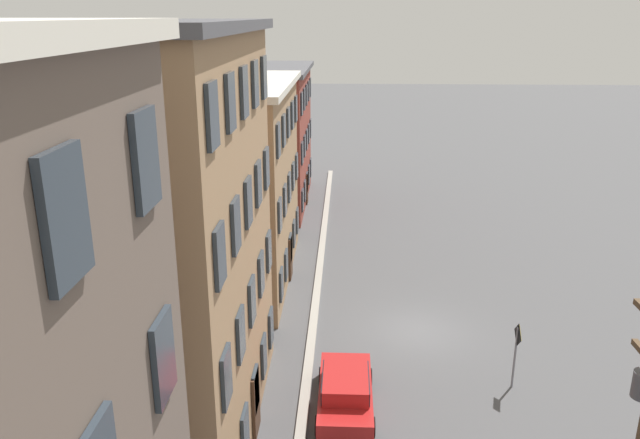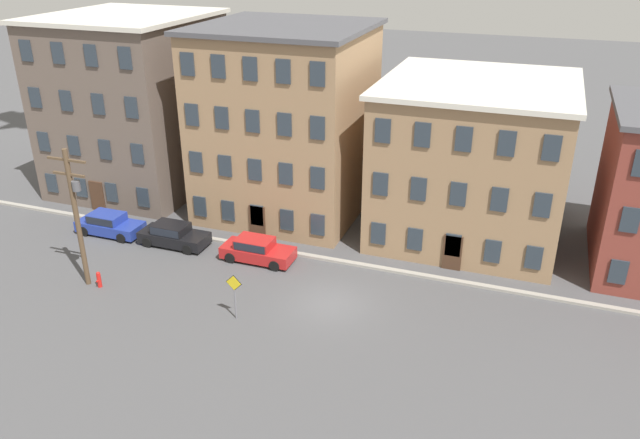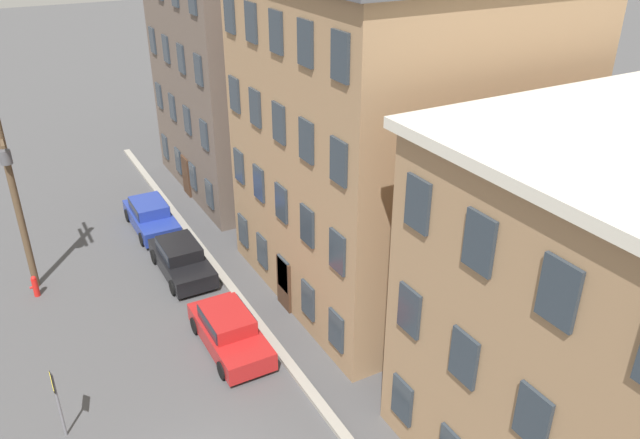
{
  "view_description": "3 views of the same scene",
  "coord_description": "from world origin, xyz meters",
  "px_view_note": "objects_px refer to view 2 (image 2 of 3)",
  "views": [
    {
      "loc": [
        -24.09,
        3.14,
        12.91
      ],
      "look_at": [
        1.33,
        4.25,
        4.52
      ],
      "focal_mm": 35.0,
      "sensor_mm": 36.0,
      "label": 1
    },
    {
      "loc": [
        9.18,
        -26.97,
        18.25
      ],
      "look_at": [
        -1.62,
        2.77,
        3.51
      ],
      "focal_mm": 35.0,
      "sensor_mm": 36.0,
      "label": 2
    },
    {
      "loc": [
        12.04,
        -2.89,
        14.73
      ],
      "look_at": [
        -0.52,
        3.99,
        7.41
      ],
      "focal_mm": 35.0,
      "sensor_mm": 36.0,
      "label": 3
    }
  ],
  "objects_px": {
    "utility_pole": "(76,211)",
    "car_blue": "(109,223)",
    "car_red": "(257,249)",
    "car_black": "(173,234)",
    "caution_sign": "(234,290)",
    "fire_hydrant": "(99,279)"
  },
  "relations": [
    {
      "from": "car_red",
      "to": "caution_sign",
      "type": "xyz_separation_m",
      "value": [
        1.65,
        -6.08,
        0.95
      ]
    },
    {
      "from": "car_red",
      "to": "caution_sign",
      "type": "bearing_deg",
      "value": -74.81
    },
    {
      "from": "car_red",
      "to": "fire_hydrant",
      "type": "xyz_separation_m",
      "value": [
        -6.99,
        -5.88,
        -0.27
      ]
    },
    {
      "from": "caution_sign",
      "to": "utility_pole",
      "type": "bearing_deg",
      "value": 178.36
    },
    {
      "from": "fire_hydrant",
      "to": "car_blue",
      "type": "bearing_deg",
      "value": 122.24
    },
    {
      "from": "car_blue",
      "to": "car_black",
      "type": "xyz_separation_m",
      "value": [
        4.82,
        0.05,
        0.0
      ]
    },
    {
      "from": "utility_pole",
      "to": "car_blue",
      "type": "bearing_deg",
      "value": 116.57
    },
    {
      "from": "car_black",
      "to": "car_red",
      "type": "relative_size",
      "value": 1.0
    },
    {
      "from": "car_red",
      "to": "utility_pole",
      "type": "xyz_separation_m",
      "value": [
        -7.79,
        -5.81,
        3.77
      ]
    },
    {
      "from": "car_blue",
      "to": "caution_sign",
      "type": "xyz_separation_m",
      "value": [
        12.33,
        -6.06,
        0.95
      ]
    },
    {
      "from": "utility_pole",
      "to": "caution_sign",
      "type": "bearing_deg",
      "value": -1.64
    },
    {
      "from": "caution_sign",
      "to": "fire_hydrant",
      "type": "bearing_deg",
      "value": 178.69
    },
    {
      "from": "car_red",
      "to": "utility_pole",
      "type": "distance_m",
      "value": 10.42
    },
    {
      "from": "car_black",
      "to": "utility_pole",
      "type": "bearing_deg",
      "value": -108.2
    },
    {
      "from": "car_black",
      "to": "car_red",
      "type": "height_order",
      "value": "same"
    },
    {
      "from": "car_red",
      "to": "fire_hydrant",
      "type": "distance_m",
      "value": 9.13
    },
    {
      "from": "fire_hydrant",
      "to": "car_red",
      "type": "bearing_deg",
      "value": 40.08
    },
    {
      "from": "car_blue",
      "to": "caution_sign",
      "type": "height_order",
      "value": "caution_sign"
    },
    {
      "from": "car_blue",
      "to": "car_black",
      "type": "relative_size",
      "value": 1.0
    },
    {
      "from": "fire_hydrant",
      "to": "utility_pole",
      "type": "bearing_deg",
      "value": 174.79
    },
    {
      "from": "car_black",
      "to": "car_red",
      "type": "xyz_separation_m",
      "value": [
        5.87,
        -0.04,
        0.0
      ]
    },
    {
      "from": "car_blue",
      "to": "car_black",
      "type": "bearing_deg",
      "value": 0.6
    }
  ]
}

